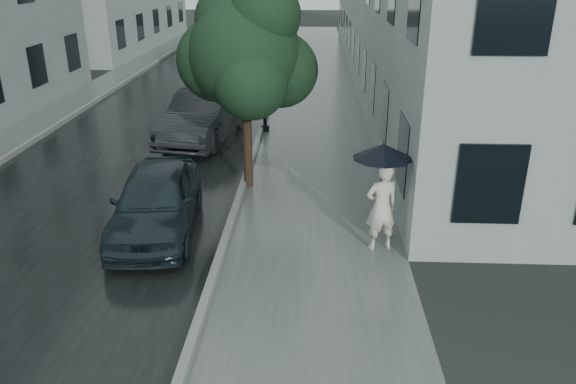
{
  "coord_description": "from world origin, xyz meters",
  "views": [
    {
      "loc": [
        0.15,
        -7.91,
        5.27
      ],
      "look_at": [
        -0.29,
        1.69,
        1.3
      ],
      "focal_mm": 35.0,
      "sensor_mm": 36.0,
      "label": 1
    }
  ],
  "objects_px": {
    "car_near": "(156,200)",
    "pedestrian": "(381,207)",
    "street_tree": "(245,52)",
    "lamp_post": "(259,49)",
    "car_far": "(205,115)"
  },
  "relations": [
    {
      "from": "pedestrian",
      "to": "car_near",
      "type": "bearing_deg",
      "value": -23.88
    },
    {
      "from": "car_near",
      "to": "lamp_post",
      "type": "bearing_deg",
      "value": 73.32
    },
    {
      "from": "pedestrian",
      "to": "car_near",
      "type": "relative_size",
      "value": 0.44
    },
    {
      "from": "pedestrian",
      "to": "lamp_post",
      "type": "bearing_deg",
      "value": -85.52
    },
    {
      "from": "lamp_post",
      "to": "car_far",
      "type": "distance_m",
      "value": 2.7
    },
    {
      "from": "pedestrian",
      "to": "car_far",
      "type": "height_order",
      "value": "pedestrian"
    },
    {
      "from": "car_near",
      "to": "car_far",
      "type": "distance_m",
      "value": 6.55
    },
    {
      "from": "lamp_post",
      "to": "pedestrian",
      "type": "bearing_deg",
      "value": -76.35
    },
    {
      "from": "street_tree",
      "to": "car_near",
      "type": "height_order",
      "value": "street_tree"
    },
    {
      "from": "lamp_post",
      "to": "street_tree",
      "type": "bearing_deg",
      "value": -95.37
    },
    {
      "from": "street_tree",
      "to": "lamp_post",
      "type": "relative_size",
      "value": 1.06
    },
    {
      "from": "street_tree",
      "to": "lamp_post",
      "type": "bearing_deg",
      "value": 91.91
    },
    {
      "from": "pedestrian",
      "to": "lamp_post",
      "type": "height_order",
      "value": "lamp_post"
    },
    {
      "from": "pedestrian",
      "to": "street_tree",
      "type": "distance_m",
      "value": 5.04
    },
    {
      "from": "car_near",
      "to": "pedestrian",
      "type": "bearing_deg",
      "value": -13.16
    }
  ]
}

